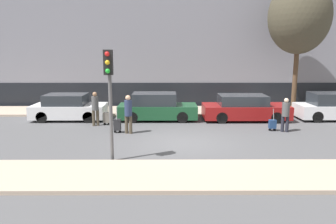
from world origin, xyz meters
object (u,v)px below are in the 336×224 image
(parked_car_0, at_px, (69,108))
(trolley_right, at_px, (272,124))
(pedestrian_center, at_px, (128,112))
(trolley_center, at_px, (117,125))
(traffic_light, at_px, (109,83))
(bare_tree_near_crossing, at_px, (299,17))
(parked_car_3, at_px, (333,107))
(parked_car_1, at_px, (157,108))
(parked_car_2, at_px, (245,108))
(pedestrian_left, at_px, (95,107))
(trolley_left, at_px, (107,118))
(pedestrian_right, at_px, (286,113))

(parked_car_0, height_order, trolley_right, parked_car_0)
(pedestrian_center, distance_m, trolley_center, 0.84)
(parked_car_0, xyz_separation_m, traffic_light, (3.49, -7.03, 2.02))
(bare_tree_near_crossing, bearing_deg, parked_car_3, -55.60)
(pedestrian_center, relative_size, bare_tree_near_crossing, 0.23)
(parked_car_1, bearing_deg, trolley_center, -121.07)
(parked_car_1, distance_m, trolley_center, 3.37)
(pedestrian_center, bearing_deg, parked_car_2, 40.94)
(pedestrian_center, xyz_separation_m, trolley_right, (6.73, 0.47, -0.69))
(trolley_right, bearing_deg, bare_tree_near_crossing, 59.39)
(bare_tree_near_crossing, bearing_deg, trolley_right, -120.61)
(parked_car_1, relative_size, pedestrian_center, 2.40)
(pedestrian_center, bearing_deg, parked_car_3, 30.41)
(parked_car_1, xyz_separation_m, pedestrian_left, (-3.04, -1.41, 0.29))
(trolley_right, bearing_deg, traffic_light, -147.41)
(trolley_left, bearing_deg, parked_car_3, 5.96)
(parked_car_0, height_order, pedestrian_left, pedestrian_left)
(pedestrian_left, xyz_separation_m, traffic_light, (1.71, -5.53, 1.70))
(parked_car_1, xyz_separation_m, pedestrian_right, (6.04, -2.75, 0.21))
(parked_car_0, xyz_separation_m, trolley_left, (2.31, -1.32, -0.28))
(trolley_center, xyz_separation_m, trolley_right, (7.26, 0.33, -0.06))
(parked_car_1, height_order, pedestrian_left, pedestrian_left)
(pedestrian_left, xyz_separation_m, pedestrian_right, (9.08, -1.34, -0.08))
(trolley_right, relative_size, bare_tree_near_crossing, 0.14)
(bare_tree_near_crossing, bearing_deg, pedestrian_left, -162.88)
(parked_car_0, xyz_separation_m, parked_car_2, (9.61, -0.15, -0.01))
(trolley_left, bearing_deg, bare_tree_near_crossing, 17.02)
(trolley_right, bearing_deg, trolley_center, -177.40)
(pedestrian_center, distance_m, bare_tree_near_crossing, 11.73)
(parked_car_1, distance_m, pedestrian_left, 3.36)
(parked_car_3, bearing_deg, pedestrian_center, -164.25)
(parked_car_2, xyz_separation_m, pedestrian_left, (-7.82, -1.35, 0.32))
(trolley_left, height_order, traffic_light, traffic_light)
(parked_car_0, height_order, parked_car_3, parked_car_3)
(parked_car_1, relative_size, pedestrian_right, 2.67)
(trolley_center, bearing_deg, pedestrian_left, 131.60)
(parked_car_0, relative_size, trolley_center, 3.34)
(pedestrian_right, relative_size, traffic_light, 0.42)
(trolley_right, distance_m, bare_tree_near_crossing, 7.60)
(trolley_left, height_order, bare_tree_near_crossing, bare_tree_near_crossing)
(parked_car_2, distance_m, pedestrian_left, 7.94)
(pedestrian_right, bearing_deg, parked_car_2, 136.42)
(trolley_center, bearing_deg, trolley_right, 2.60)
(parked_car_1, relative_size, bare_tree_near_crossing, 0.55)
(traffic_light, bearing_deg, trolley_right, 32.59)
(trolley_right, xyz_separation_m, traffic_light, (-6.86, -4.39, 2.35))
(parked_car_0, bearing_deg, parked_car_1, -1.08)
(trolley_center, height_order, trolley_right, trolley_center)
(trolley_center, distance_m, traffic_light, 4.68)
(parked_car_0, height_order, pedestrian_center, pedestrian_center)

